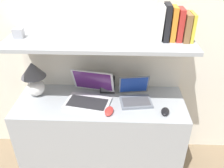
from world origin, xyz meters
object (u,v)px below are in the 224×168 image
at_px(book_red, 180,25).
at_px(second_mouse, 165,111).
at_px(book_brown, 186,27).
at_px(table_lamp, 34,76).
at_px(router_box, 107,85).
at_px(book_white, 160,23).
at_px(book_yellow, 191,27).
at_px(book_orange, 173,24).
at_px(book_black, 167,22).
at_px(computer_mouse, 109,111).
at_px(laptop_small, 135,96).
at_px(laptop_large, 90,95).
at_px(shelf_gadget, 19,33).

bearing_deg(book_red, second_mouse, -106.70).
bearing_deg(book_red, book_brown, 0.00).
relative_size(table_lamp, router_box, 2.37).
xyz_separation_m(table_lamp, book_white, (0.99, -0.02, 0.47)).
distance_m(book_brown, book_white, 0.19).
height_order(book_yellow, book_orange, book_orange).
relative_size(book_red, book_black, 0.89).
bearing_deg(computer_mouse, book_brown, 21.43).
relative_size(table_lamp, laptop_small, 1.09).
distance_m(book_brown, book_black, 0.14).
bearing_deg(book_brown, book_red, 180.00).
relative_size(laptop_large, book_red, 1.81).
distance_m(laptop_small, computer_mouse, 0.27).
bearing_deg(book_yellow, laptop_large, -176.08).
height_order(table_lamp, shelf_gadget, shelf_gadget).
bearing_deg(book_black, book_brown, 0.00).
distance_m(laptop_large, book_red, 0.88).
distance_m(table_lamp, computer_mouse, 0.70).
bearing_deg(book_red, shelf_gadget, 180.00).
xyz_separation_m(router_box, book_red, (0.52, -0.10, 0.57)).
distance_m(book_red, book_black, 0.10).
distance_m(laptop_small, book_white, 0.62).
xyz_separation_m(computer_mouse, shelf_gadget, (-0.68, 0.21, 0.54)).
bearing_deg(laptop_small, book_red, 7.19).
distance_m(router_box, book_black, 0.73).
bearing_deg(book_orange, laptop_large, -175.25).
height_order(second_mouse, book_white, book_white).
bearing_deg(router_box, book_yellow, -9.28).
xyz_separation_m(computer_mouse, book_orange, (0.45, 0.21, 0.63)).
bearing_deg(book_white, book_yellow, 0.00).
bearing_deg(shelf_gadget, book_yellow, 0.00).
xyz_separation_m(laptop_small, router_box, (-0.24, 0.13, 0.02)).
bearing_deg(book_orange, book_yellow, 0.00).
bearing_deg(book_orange, second_mouse, -93.69).
distance_m(laptop_large, second_mouse, 0.62).
xyz_separation_m(laptop_large, book_black, (0.57, 0.05, 0.60)).
bearing_deg(book_orange, book_red, 0.00).
bearing_deg(laptop_large, router_box, 47.05).
bearing_deg(laptop_small, computer_mouse, -139.81).
distance_m(second_mouse, book_red, 0.65).
height_order(laptop_small, second_mouse, laptop_small).
xyz_separation_m(book_red, book_white, (-0.14, 0.00, 0.01)).
bearing_deg(laptop_large, book_yellow, 3.92).
height_order(book_yellow, book_white, book_white).
relative_size(router_box, shelf_gadget, 1.75).
bearing_deg(laptop_small, book_black, 10.65).
bearing_deg(book_brown, book_orange, 180.00).
bearing_deg(computer_mouse, table_lamp, 160.05).
distance_m(computer_mouse, router_box, 0.32).
distance_m(book_yellow, book_brown, 0.04).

